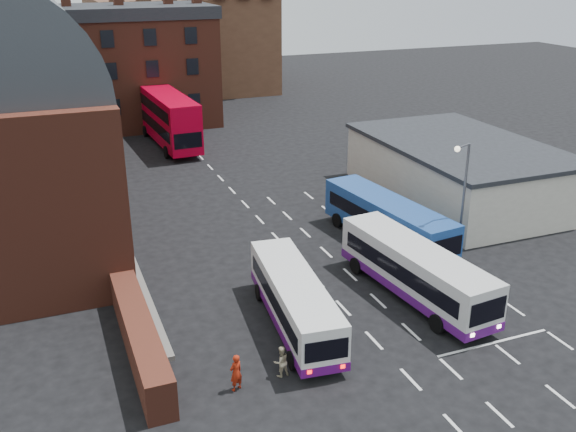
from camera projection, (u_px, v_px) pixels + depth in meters
name	position (u px, v px, depth m)	size (l,w,h in m)	color
ground	(366.00, 332.00, 30.34)	(180.00, 180.00, 0.00)	black
forecourt_wall	(140.00, 337.00, 28.25)	(1.20, 10.00, 1.80)	#602B1E
cream_building	(459.00, 170.00, 46.76)	(10.40, 16.40, 4.25)	beige
brick_terrace	(105.00, 74.00, 65.97)	(22.00, 10.00, 11.00)	brown
castle_keep	(177.00, 42.00, 87.16)	(22.00, 22.00, 12.00)	brown
bus_white_outbound	(295.00, 298.00, 30.27)	(3.13, 9.53, 2.55)	silver
bus_white_inbound	(415.00, 268.00, 32.90)	(3.42, 10.50, 2.81)	silver
bus_blue	(388.00, 218.00, 39.18)	(3.72, 10.70, 2.86)	navy
bus_red_double	(169.00, 119.00, 59.82)	(3.57, 12.40, 4.91)	#BA001E
street_lamp	(462.00, 192.00, 35.71)	(1.37, 0.72, 7.19)	#51535A
pedestrian_red	(236.00, 372.00, 25.97)	(0.60, 0.39, 1.65)	#991E0B
pedestrian_beige	(281.00, 361.00, 26.89)	(0.68, 0.53, 1.41)	tan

